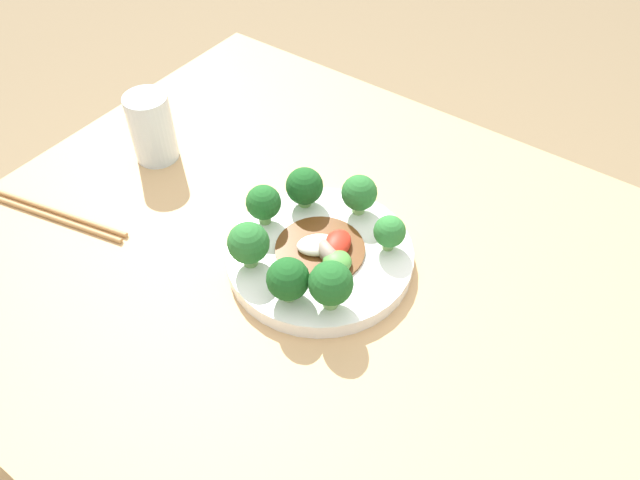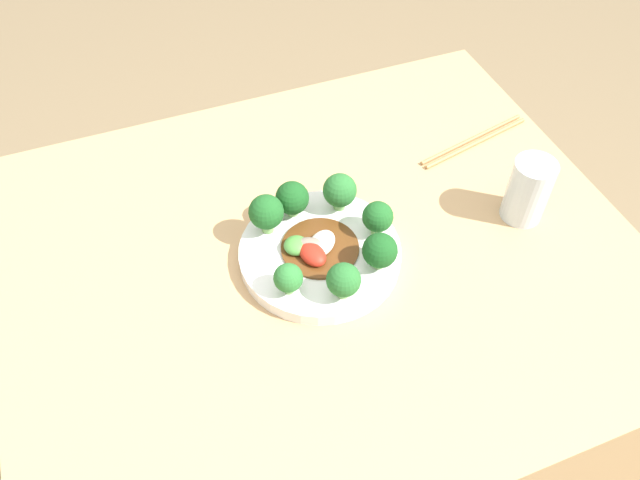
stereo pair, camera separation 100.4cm
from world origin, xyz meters
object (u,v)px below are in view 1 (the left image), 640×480
broccoli_west (264,203)px  broccoli_southwest (248,244)px  broccoli_north (359,193)px  stirfry_center (326,249)px  broccoli_south (288,279)px  broccoli_northwest (304,186)px  broccoli_southeast (331,284)px  plate (320,256)px  chopsticks (55,215)px  drinking_glass (152,128)px  broccoli_northeast (390,232)px

broccoli_west → broccoli_southwest: size_ratio=0.91×
broccoli_north → stirfry_center: 0.09m
broccoli_south → broccoli_southwest: (-0.07, 0.01, 0.00)m
broccoli_north → broccoli_south: 0.17m
broccoli_northwest → broccoli_north: 0.08m
broccoli_southeast → broccoli_south: bearing=-157.6°
plate → chopsticks: plate is taller
broccoli_southwest → chopsticks: broccoli_southwest is taller
broccoli_southwest → broccoli_north: bearing=69.5°
broccoli_north → plate: bearing=-90.1°
chopsticks → broccoli_north: bearing=34.0°
plate → stirfry_center: stirfry_center is taller
broccoli_north → stirfry_center: (0.01, -0.09, -0.03)m
stirfry_center → drinking_glass: drinking_glass is taller
broccoli_south → broccoli_northeast: 0.15m
broccoli_northeast → drinking_glass: 0.40m
broccoli_northwest → broccoli_west: 0.06m
broccoli_southwest → drinking_glass: drinking_glass is taller
stirfry_center → drinking_glass: 0.34m
broccoli_southeast → stirfry_center: size_ratio=0.57×
broccoli_south → broccoli_west: bearing=141.5°
broccoli_south → chopsticks: bearing=-169.9°
plate → chopsticks: size_ratio=1.05×
broccoli_north → drinking_glass: bearing=-170.1°
plate → broccoli_north: 0.10m
broccoli_northeast → broccoli_northwest: bearing=178.7°
broccoli_west → broccoli_northeast: broccoli_west is taller
plate → broccoli_northwest: broccoli_northwest is taller
broccoli_northwest → chopsticks: bearing=-143.9°
broccoli_northeast → broccoli_southeast: bearing=-93.6°
plate → broccoli_southeast: broccoli_southeast is taller
plate → drinking_glass: bearing=174.6°
broccoli_northwest → broccoli_northeast: (0.14, -0.00, -0.00)m
broccoli_northwest → broccoli_northeast: bearing=-1.3°
broccoli_southwest → stirfry_center: broccoli_southwest is taller
plate → broccoli_southeast: 0.10m
broccoli_west → broccoli_south: size_ratio=0.98×
broccoli_west → chopsticks: bearing=-150.4°
broccoli_south → drinking_glass: drinking_glass is taller
broccoli_northwest → drinking_glass: size_ratio=0.54×
broccoli_northwest → chopsticks: broccoli_northwest is taller
plate → broccoli_northeast: broccoli_northeast is taller
broccoli_west → drinking_glass: size_ratio=0.54×
broccoli_west → broccoli_southwest: (0.03, -0.07, 0.00)m
broccoli_south → broccoli_northeast: broccoli_south is taller
plate → broccoli_southwest: (-0.06, -0.07, 0.05)m
broccoli_northeast → broccoli_southwest: bearing=-135.7°
plate → broccoli_south: broccoli_south is taller
broccoli_southeast → broccoli_west: bearing=157.3°
broccoli_northwest → broccoli_west: bearing=-111.7°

